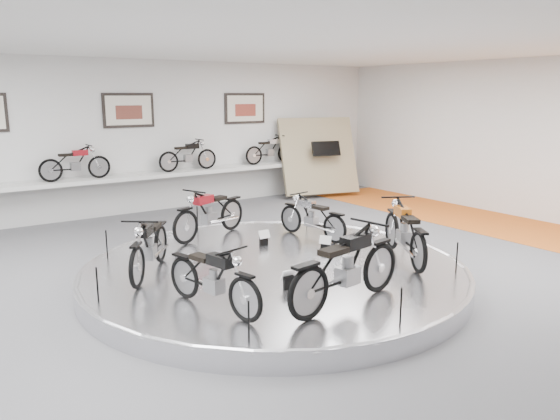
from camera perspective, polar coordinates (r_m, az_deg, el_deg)
floor at (r=9.08m, az=0.52°, el=-7.98°), size 16.00×16.00×0.00m
ceiling at (r=8.58m, az=0.57°, el=17.99°), size 16.00×16.00×0.00m
wall_back at (r=14.85m, az=-15.44°, el=7.31°), size 16.00×0.00×16.00m
wall_right at (r=14.74m, az=26.98°, el=6.41°), size 0.00×14.00×14.00m
orange_carpet_strip at (r=14.00m, az=23.86°, el=-1.83°), size 2.40×12.60×0.01m
dado_band at (r=15.01m, az=-15.10°, el=1.78°), size 15.68×0.04×1.10m
display_platform at (r=9.27m, az=-0.56°, el=-6.59°), size 6.40×6.40×0.30m
platform_rim at (r=9.23m, az=-0.57°, el=-5.88°), size 6.40×6.40×0.10m
shelf at (r=14.68m, az=-14.82°, el=3.36°), size 11.00×0.55×0.10m
poster_center at (r=14.78m, az=-15.53°, el=10.00°), size 1.35×0.06×0.88m
poster_right at (r=16.29m, az=-3.67°, el=10.55°), size 1.35×0.06×0.88m
display_panel at (r=16.89m, az=4.06°, el=5.67°), size 2.56×1.52×2.30m
shelf_bike_b at (r=14.19m, az=-20.61°, el=4.40°), size 1.22×0.43×0.73m
shelf_bike_c at (r=15.20m, az=-9.58°, el=5.45°), size 1.22×0.43×0.73m
shelf_bike_d at (r=16.53m, az=-1.06°, el=6.13°), size 1.22×0.43×0.73m
bike_a at (r=10.81m, az=3.37°, el=-0.68°), size 0.76×1.55×0.87m
bike_b at (r=10.94m, az=-7.37°, el=-0.23°), size 1.82×1.16×1.01m
bike_c at (r=8.86m, az=-13.51°, el=-3.53°), size 1.47×1.66×0.97m
bike_d at (r=7.27m, az=-7.02°, el=-6.95°), size 0.86×1.62×0.91m
bike_e at (r=7.39m, az=6.99°, el=-5.85°), size 1.95×0.94×1.10m
bike_f at (r=9.57m, az=12.91°, el=-2.11°), size 1.41×1.86×1.04m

